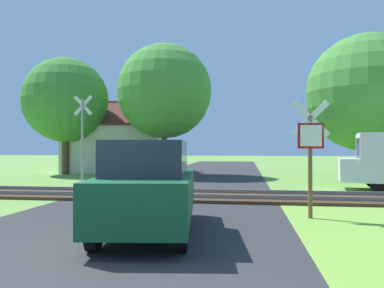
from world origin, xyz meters
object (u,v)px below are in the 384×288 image
(stop_sign_near, at_px, (310,148))
(tree_right, at_px, (366,93))
(parked_car, at_px, (149,187))
(tree_center, at_px, (164,91))
(tree_left, at_px, (66,100))
(house, at_px, (117,146))
(crossing_sign_far, at_px, (82,134))

(stop_sign_near, relative_size, tree_right, 0.35)
(stop_sign_near, distance_m, parked_car, 3.97)
(tree_center, height_order, tree_left, tree_center)
(tree_left, height_order, tree_right, tree_right)
(house, distance_m, tree_right, 16.43)
(stop_sign_near, distance_m, house, 19.68)
(stop_sign_near, distance_m, tree_right, 13.89)
(stop_sign_near, height_order, tree_left, tree_left)
(tree_left, xyz_separation_m, tree_right, (17.93, -0.80, -0.02))
(tree_left, distance_m, tree_right, 17.95)
(stop_sign_near, xyz_separation_m, tree_center, (-6.38, 13.12, 3.45))
(tree_center, bearing_deg, house, 140.83)
(house, bearing_deg, tree_left, -132.83)
(crossing_sign_far, relative_size, house, 0.54)
(stop_sign_near, xyz_separation_m, tree_right, (5.05, 12.57, 3.05))
(crossing_sign_far, distance_m, tree_center, 7.89)
(tree_left, xyz_separation_m, parked_car, (9.52, -15.36, -3.82))
(crossing_sign_far, relative_size, parked_car, 0.94)
(crossing_sign_far, relative_size, tree_center, 0.49)
(tree_center, bearing_deg, tree_right, -2.73)
(tree_center, bearing_deg, tree_left, 177.75)
(parked_car, bearing_deg, house, 104.56)
(house, relative_size, parked_car, 1.75)
(crossing_sign_far, bearing_deg, house, 107.76)
(stop_sign_near, relative_size, crossing_sign_far, 0.71)
(tree_right, bearing_deg, tree_center, 177.27)
(house, xyz_separation_m, tree_center, (4.24, -3.45, 3.31))
(house, bearing_deg, parked_car, -76.16)
(parked_car, bearing_deg, tree_center, 94.51)
(house, distance_m, parked_car, 19.95)
(parked_car, bearing_deg, tree_left, 114.99)
(house, height_order, tree_right, tree_right)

